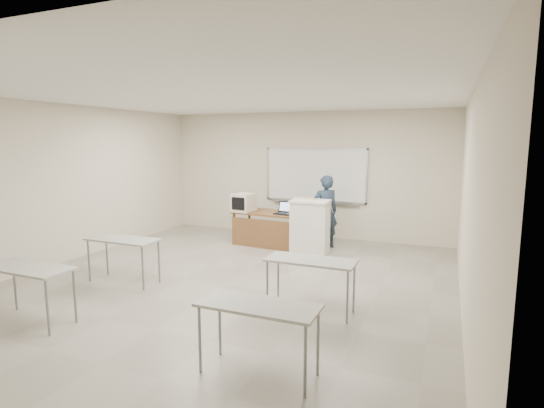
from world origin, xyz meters
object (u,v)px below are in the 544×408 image
at_px(keyboard, 305,199).
at_px(laptop, 284,211).
at_px(instructor_desk, 267,221).
at_px(mouse, 289,214).
at_px(podium, 310,226).
at_px(whiteboard, 315,176).
at_px(presenter, 325,212).
at_px(crt_monitor, 244,202).

bearing_deg(keyboard, laptop, -175.04).
height_order(instructor_desk, mouse, mouse).
bearing_deg(podium, mouse, 169.63).
bearing_deg(laptop, whiteboard, 83.56).
height_order(podium, presenter, presenter).
bearing_deg(mouse, instructor_desk, 151.93).
relative_size(instructor_desk, podium, 1.40).
bearing_deg(crt_monitor, instructor_desk, 7.95).
bearing_deg(podium, presenter, 68.39).
relative_size(crt_monitor, presenter, 0.30).
relative_size(laptop, presenter, 0.22).
bearing_deg(instructor_desk, keyboard, 1.24).
bearing_deg(laptop, keyboard, -0.69).
bearing_deg(instructor_desk, presenter, 22.48).
bearing_deg(whiteboard, keyboard, -82.03).
distance_m(whiteboard, podium, 1.77).
xyz_separation_m(whiteboard, podium, (0.34, -1.47, -0.93)).
distance_m(whiteboard, keyboard, 1.45).
relative_size(crt_monitor, laptop, 1.39).
bearing_deg(whiteboard, instructor_desk, -118.00).
bearing_deg(mouse, laptop, 133.88).
bearing_deg(keyboard, crt_monitor, -170.40).
relative_size(mouse, presenter, 0.06).
bearing_deg(instructor_desk, crt_monitor, -172.88).
relative_size(whiteboard, laptop, 7.18).
bearing_deg(presenter, mouse, -1.94).
bearing_deg(laptop, presenter, 30.96).
relative_size(whiteboard, crt_monitor, 5.15).
bearing_deg(presenter, podium, 35.36).
height_order(mouse, keyboard, keyboard).
distance_m(instructor_desk, keyboard, 1.05).
height_order(whiteboard, mouse, whiteboard).
xyz_separation_m(keyboard, presenter, (0.32, 0.44, -0.32)).
relative_size(podium, presenter, 0.70).
height_order(laptop, presenter, presenter).
height_order(whiteboard, crt_monitor, whiteboard).
relative_size(instructor_desk, keyboard, 3.24).
xyz_separation_m(podium, presenter, (0.17, 0.52, 0.24)).
bearing_deg(mouse, presenter, 15.12).
xyz_separation_m(mouse, keyboard, (0.34, 0.02, 0.34)).
xyz_separation_m(podium, keyboard, (-0.15, 0.08, 0.56)).
bearing_deg(mouse, whiteboard, 64.90).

